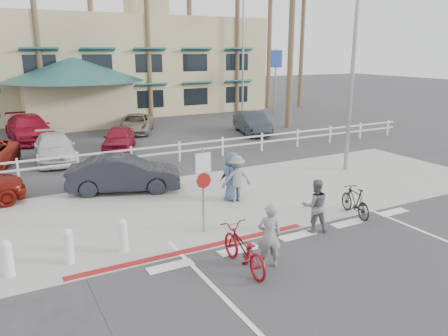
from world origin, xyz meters
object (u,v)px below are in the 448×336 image
sign_post (203,186)px  car_white_sedan (124,174)px  bike_red (243,249)px  bike_black (355,201)px

sign_post → car_white_sedan: size_ratio=0.68×
sign_post → bike_red: (-0.14, -2.56, -0.91)m
bike_black → car_white_sedan: car_white_sedan is taller
bike_black → sign_post: bearing=-0.4°
sign_post → bike_black: sign_post is taller
sign_post → bike_red: 2.72m
bike_red → car_white_sedan: 7.59m
sign_post → bike_black: size_ratio=1.76×
car_white_sedan → bike_red: bearing=-153.8°
sign_post → bike_black: bearing=-13.4°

